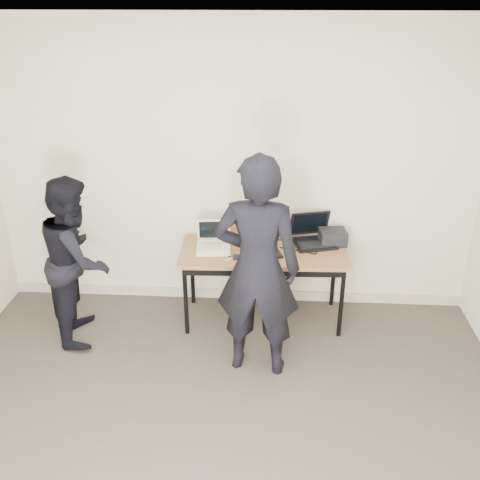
# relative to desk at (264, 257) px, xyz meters

# --- Properties ---
(room) EXTENTS (4.60, 4.60, 2.80)m
(room) POSITION_rel_desk_xyz_m (-0.30, -1.87, 0.69)
(room) COLOR #3E372F
(room) RESTS_ON ground
(desk) EXTENTS (1.52, 0.70, 0.72)m
(desk) POSITION_rel_desk_xyz_m (0.00, 0.00, 0.00)
(desk) COLOR brown
(desk) RESTS_ON ground
(laptop_beige) EXTENTS (0.33, 0.32, 0.25)m
(laptop_beige) POSITION_rel_desk_xyz_m (-0.46, 0.02, 0.11)
(laptop_beige) COLOR beige
(laptop_beige) RESTS_ON desk
(laptop_center) EXTENTS (0.37, 0.37, 0.23)m
(laptop_center) POSITION_rel_desk_xyz_m (-0.02, -0.02, 0.11)
(laptop_center) COLOR black
(laptop_center) RESTS_ON desk
(laptop_right) EXTENTS (0.45, 0.44, 0.27)m
(laptop_right) POSITION_rel_desk_xyz_m (0.45, 0.21, 0.12)
(laptop_right) COLOR black
(laptop_right) RESTS_ON desk
(leather_satchel) EXTENTS (0.38, 0.24, 0.25)m
(leather_satchel) POSITION_rel_desk_xyz_m (-0.18, 0.23, 0.19)
(leather_satchel) COLOR #5E2C18
(leather_satchel) RESTS_ON desk
(tissue) EXTENTS (0.14, 0.11, 0.08)m
(tissue) POSITION_rel_desk_xyz_m (-0.15, 0.23, 0.34)
(tissue) COLOR white
(tissue) RESTS_ON leather_satchel
(equipment_box) EXTENTS (0.26, 0.23, 0.14)m
(equipment_box) POSITION_rel_desk_xyz_m (0.63, 0.19, 0.13)
(equipment_box) COLOR black
(equipment_box) RESTS_ON desk
(power_brick) EXTENTS (0.09, 0.06, 0.03)m
(power_brick) POSITION_rel_desk_xyz_m (-0.22, -0.17, 0.08)
(power_brick) COLOR black
(power_brick) RESTS_ON desk
(cables) EXTENTS (1.15, 0.47, 0.01)m
(cables) POSITION_rel_desk_xyz_m (0.05, 0.01, 0.06)
(cables) COLOR silver
(cables) RESTS_ON desk
(person_typist) EXTENTS (0.71, 0.51, 1.83)m
(person_typist) POSITION_rel_desk_xyz_m (-0.04, -0.70, 0.25)
(person_typist) COLOR black
(person_typist) RESTS_ON ground
(person_observer) EXTENTS (0.70, 0.82, 1.49)m
(person_observer) POSITION_rel_desk_xyz_m (-1.61, -0.30, 0.08)
(person_observer) COLOR black
(person_observer) RESTS_ON ground
(baseboard) EXTENTS (4.50, 0.03, 0.10)m
(baseboard) POSITION_rel_desk_xyz_m (-0.30, 0.36, -0.61)
(baseboard) COLOR #B2A893
(baseboard) RESTS_ON ground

